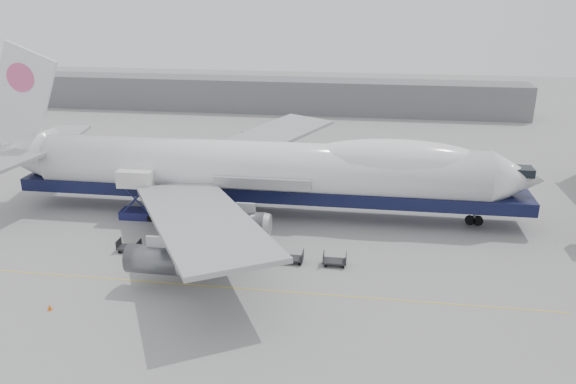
# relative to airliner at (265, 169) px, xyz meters

# --- Properties ---
(ground) EXTENTS (260.00, 260.00, 0.00)m
(ground) POSITION_rel_airliner_xyz_m (-0.64, -12.00, -5.62)
(ground) COLOR gray
(ground) RESTS_ON ground
(apron_line) EXTENTS (60.00, 0.15, 0.01)m
(apron_line) POSITION_rel_airliner_xyz_m (-0.64, -18.00, -5.62)
(apron_line) COLOR gold
(apron_line) RESTS_ON ground
(hangar) EXTENTS (110.00, 8.00, 7.00)m
(hangar) POSITION_rel_airliner_xyz_m (-10.64, 58.00, -2.12)
(hangar) COLOR slate
(hangar) RESTS_ON ground
(airliner) EXTENTS (67.00, 55.30, 19.98)m
(airliner) POSITION_rel_airliner_xyz_m (0.00, 0.00, 0.00)
(airliner) COLOR white
(airliner) RESTS_ON ground
(catering_truck) EXTENTS (4.51, 3.19, 5.98)m
(catering_truck) POSITION_rel_airliner_xyz_m (-14.47, -3.48, -2.20)
(catering_truck) COLOR #191B4B
(catering_truck) RESTS_ON ground
(traffic_cone) EXTENTS (0.36, 0.36, 0.53)m
(traffic_cone) POSITION_rel_airliner_xyz_m (-14.29, -23.81, -5.37)
(traffic_cone) COLOR #E05F0B
(traffic_cone) RESTS_ON ground
(dolly_0) EXTENTS (2.30, 1.35, 1.30)m
(dolly_0) POSITION_rel_airliner_xyz_m (-12.10, -12.25, -5.09)
(dolly_0) COLOR #2D2D30
(dolly_0) RESTS_ON ground
(dolly_1) EXTENTS (2.30, 1.35, 1.30)m
(dolly_1) POSITION_rel_airliner_xyz_m (-7.85, -12.25, -5.09)
(dolly_1) COLOR #2D2D30
(dolly_1) RESTS_ON ground
(dolly_2) EXTENTS (2.30, 1.35, 1.30)m
(dolly_2) POSITION_rel_airliner_xyz_m (-3.60, -12.25, -5.09)
(dolly_2) COLOR #2D2D30
(dolly_2) RESTS_ON ground
(dolly_3) EXTENTS (2.30, 1.35, 1.30)m
(dolly_3) POSITION_rel_airliner_xyz_m (0.65, -12.25, -5.09)
(dolly_3) COLOR #2D2D30
(dolly_3) RESTS_ON ground
(dolly_4) EXTENTS (2.30, 1.35, 1.30)m
(dolly_4) POSITION_rel_airliner_xyz_m (4.90, -12.25, -5.09)
(dolly_4) COLOR #2D2D30
(dolly_4) RESTS_ON ground
(dolly_5) EXTENTS (2.30, 1.35, 1.30)m
(dolly_5) POSITION_rel_airliner_xyz_m (9.15, -12.25, -5.09)
(dolly_5) COLOR #2D2D30
(dolly_5) RESTS_ON ground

